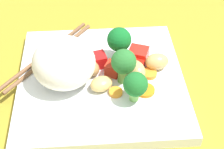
{
  "coord_description": "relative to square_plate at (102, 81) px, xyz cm",
  "views": [
    {
      "loc": [
        39.94,
        -0.14,
        39.09
      ],
      "look_at": [
        1.76,
        1.49,
        3.81
      ],
      "focal_mm": 56.07,
      "sensor_mm": 36.0,
      "label": 1
    }
  ],
  "objects": [
    {
      "name": "ground_plane",
      "position": [
        0.0,
        0.0,
        -1.91
      ],
      "size": [
        110.0,
        110.0,
        2.0
      ],
      "primitive_type": "cube",
      "color": "olive"
    },
    {
      "name": "square_plate",
      "position": [
        0.0,
        0.0,
        0.0
      ],
      "size": [
        26.34,
        26.34,
        1.81
      ],
      "primitive_type": "cube",
      "rotation": [
        0.0,
        0.0,
        0.03
      ],
      "color": "white",
      "rests_on": "ground_plane"
    },
    {
      "name": "rice_mound",
      "position": [
        0.7,
        -5.43,
        4.58
      ],
      "size": [
        13.02,
        12.99,
        7.35
      ],
      "primitive_type": "ellipsoid",
      "rotation": [
        0.0,
        0.0,
        2.13
      ],
      "color": "white",
      "rests_on": "square_plate"
    },
    {
      "name": "broccoli_floret_0",
      "position": [
        5.27,
        4.77,
        3.99
      ],
      "size": [
        3.54,
        3.54,
        5.04
      ],
      "color": "#7AC05B",
      "rests_on": "square_plate"
    },
    {
      "name": "broccoli_floret_1",
      "position": [
        0.98,
        3.38,
        4.52
      ],
      "size": [
        3.81,
        3.81,
        5.7
      ],
      "color": "#60933D",
      "rests_on": "square_plate"
    },
    {
      "name": "broccoli_floret_2",
      "position": [
        -4.22,
        3.04,
        4.73
      ],
      "size": [
        3.89,
        3.89,
        5.97
      ],
      "color": "#529641",
      "rests_on": "square_plate"
    },
    {
      "name": "carrot_slice_0",
      "position": [
        3.77,
        2.09,
        1.19
      ],
      "size": [
        2.07,
        2.07,
        0.56
      ],
      "primitive_type": "cylinder",
      "rotation": [
        0.0,
        0.0,
        3.13
      ],
      "color": "orange",
      "rests_on": "square_plate"
    },
    {
      "name": "carrot_slice_1",
      "position": [
        -0.17,
        7.53,
        1.22
      ],
      "size": [
        2.72,
        2.72,
        0.62
      ],
      "primitive_type": "cylinder",
      "rotation": [
        0.0,
        0.0,
        0.15
      ],
      "color": "orange",
      "rests_on": "square_plate"
    },
    {
      "name": "carrot_slice_2",
      "position": [
        3.53,
        6.51,
        1.16
      ],
      "size": [
        3.28,
        3.28,
        0.5
      ],
      "primitive_type": "cylinder",
      "rotation": [
        0.0,
        0.0,
        0.16
      ],
      "color": "orange",
      "rests_on": "square_plate"
    },
    {
      "name": "pepper_chunk_0",
      "position": [
        -1.9,
        5.7,
        1.57
      ],
      "size": [
        3.22,
        3.13,
        1.32
      ],
      "primitive_type": "cube",
      "rotation": [
        0.0,
        0.0,
        2.76
      ],
      "color": "red",
      "rests_on": "square_plate"
    },
    {
      "name": "pepper_chunk_1",
      "position": [
        -2.73,
        -0.5,
        1.96
      ],
      "size": [
        3.02,
        3.2,
        2.11
      ],
      "primitive_type": "cube",
      "rotation": [
        0.0,
        0.0,
        1.84
      ],
      "color": "red",
      "rests_on": "square_plate"
    },
    {
      "name": "pepper_chunk_2",
      "position": [
        -4.0,
        6.2,
        1.91
      ],
      "size": [
        3.65,
        3.8,
        2.0
      ],
      "primitive_type": "cube",
      "rotation": [
        0.0,
        0.0,
        4.37
      ],
      "color": "red",
      "rests_on": "square_plate"
    },
    {
      "name": "pepper_chunk_3",
      "position": [
        -0.58,
        1.85,
        1.94
      ],
      "size": [
        2.77,
        2.76,
        2.08
      ],
      "primitive_type": "cube",
      "rotation": [
        0.0,
        0.0,
        5.88
      ],
      "color": "red",
      "rests_on": "square_plate"
    },
    {
      "name": "chicken_piece_0",
      "position": [
        2.7,
        -0.07,
        1.93
      ],
      "size": [
        3.94,
        4.28,
        2.04
      ],
      "primitive_type": "ellipsoid",
      "rotation": [
        0.0,
        0.0,
        2.04
      ],
      "color": "tan",
      "rests_on": "square_plate"
    },
    {
      "name": "chicken_piece_1",
      "position": [
        0.33,
        5.3,
        2.2
      ],
      "size": [
        4.77,
        4.24,
        2.59
      ],
      "primitive_type": "ellipsoid",
      "rotation": [
        0.0,
        0.0,
        3.58
      ],
      "color": "tan",
      "rests_on": "square_plate"
    },
    {
      "name": "chicken_piece_3",
      "position": [
        -1.71,
        8.88,
        2.21
      ],
      "size": [
        3.23,
        4.08,
        2.61
      ],
      "primitive_type": "ellipsoid",
      "rotation": [
        0.0,
        0.0,
        4.85
      ],
      "color": "tan",
      "rests_on": "square_plate"
    },
    {
      "name": "chicken_piece_4",
      "position": [
        -0.73,
        -1.47,
        2.04
      ],
      "size": [
        3.69,
        3.45,
        2.28
      ],
      "primitive_type": "ellipsoid",
      "rotation": [
        0.0,
        0.0,
        3.6
      ],
      "color": "tan",
      "rests_on": "square_plate"
    },
    {
      "name": "chopstick_pair",
      "position": [
        -5.27,
        -8.7,
        1.22
      ],
      "size": [
        17.77,
        13.87,
        0.64
      ],
      "rotation": [
        0.0,
        0.0,
        5.64
      ],
      "color": "brown",
      "rests_on": "square_plate"
    }
  ]
}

